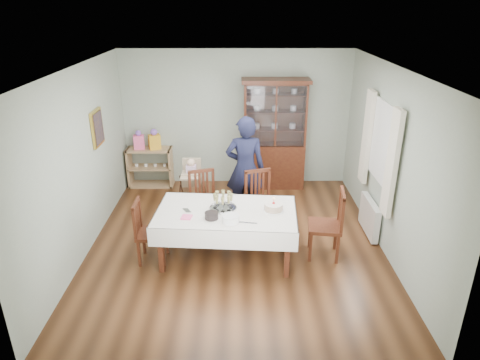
{
  "coord_description": "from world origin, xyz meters",
  "views": [
    {
      "loc": [
        0.03,
        -5.83,
        3.54
      ],
      "look_at": [
        0.06,
        0.2,
        0.99
      ],
      "focal_mm": 32.0,
      "sensor_mm": 36.0,
      "label": 1
    }
  ],
  "objects_px": {
    "dining_table": "(226,234)",
    "high_chair": "(192,191)",
    "gift_bag_pink": "(139,141)",
    "chair_far_right": "(261,215)",
    "chair_far_left": "(205,214)",
    "woman": "(245,168)",
    "gift_bag_orange": "(154,140)",
    "china_cabinet": "(274,133)",
    "sideboard": "(150,167)",
    "champagne_tray": "(223,204)",
    "chair_end_left": "(152,243)",
    "birthday_cake": "(274,207)",
    "chair_end_right": "(325,237)"
  },
  "relations": [
    {
      "from": "chair_far_left",
      "to": "chair_end_left",
      "type": "distance_m",
      "value": 1.12
    },
    {
      "from": "china_cabinet",
      "to": "gift_bag_pink",
      "type": "distance_m",
      "value": 2.68
    },
    {
      "from": "sideboard",
      "to": "birthday_cake",
      "type": "xyz_separation_m",
      "value": [
        2.29,
        -2.66,
        0.42
      ]
    },
    {
      "from": "gift_bag_pink",
      "to": "chair_far_right",
      "type": "bearing_deg",
      "value": -39.06
    },
    {
      "from": "dining_table",
      "to": "china_cabinet",
      "type": "relative_size",
      "value": 0.96
    },
    {
      "from": "chair_far_right",
      "to": "birthday_cake",
      "type": "relative_size",
      "value": 3.37
    },
    {
      "from": "china_cabinet",
      "to": "chair_far_right",
      "type": "height_order",
      "value": "china_cabinet"
    },
    {
      "from": "sideboard",
      "to": "chair_end_left",
      "type": "relative_size",
      "value": 0.96
    },
    {
      "from": "chair_far_left",
      "to": "chair_end_right",
      "type": "height_order",
      "value": "chair_end_right"
    },
    {
      "from": "chair_far_left",
      "to": "woman",
      "type": "bearing_deg",
      "value": 19.36
    },
    {
      "from": "dining_table",
      "to": "china_cabinet",
      "type": "xyz_separation_m",
      "value": [
        0.89,
        2.64,
        0.74
      ]
    },
    {
      "from": "sideboard",
      "to": "high_chair",
      "type": "height_order",
      "value": "high_chair"
    },
    {
      "from": "sideboard",
      "to": "chair_far_left",
      "type": "bearing_deg",
      "value": -56.44
    },
    {
      "from": "birthday_cake",
      "to": "chair_far_left",
      "type": "bearing_deg",
      "value": 142.97
    },
    {
      "from": "high_chair",
      "to": "gift_bag_pink",
      "type": "xyz_separation_m",
      "value": [
        -1.14,
        1.12,
        0.58
      ]
    },
    {
      "from": "china_cabinet",
      "to": "chair_far_left",
      "type": "height_order",
      "value": "china_cabinet"
    },
    {
      "from": "high_chair",
      "to": "birthday_cake",
      "type": "height_order",
      "value": "high_chair"
    },
    {
      "from": "dining_table",
      "to": "gift_bag_orange",
      "type": "xyz_separation_m",
      "value": [
        -1.48,
        2.64,
        0.6
      ]
    },
    {
      "from": "chair_far_right",
      "to": "china_cabinet",
      "type": "bearing_deg",
      "value": 62.53
    },
    {
      "from": "dining_table",
      "to": "chair_far_right",
      "type": "height_order",
      "value": "chair_far_right"
    },
    {
      "from": "birthday_cake",
      "to": "gift_bag_pink",
      "type": "relative_size",
      "value": 0.8
    },
    {
      "from": "chair_far_left",
      "to": "champagne_tray",
      "type": "relative_size",
      "value": 2.56
    },
    {
      "from": "sideboard",
      "to": "woman",
      "type": "xyz_separation_m",
      "value": [
        1.9,
        -1.37,
        0.51
      ]
    },
    {
      "from": "chair_end_right",
      "to": "birthday_cake",
      "type": "height_order",
      "value": "chair_end_right"
    },
    {
      "from": "sideboard",
      "to": "chair_far_right",
      "type": "xyz_separation_m",
      "value": [
        2.15,
        -1.91,
        -0.1
      ]
    },
    {
      "from": "chair_end_right",
      "to": "champagne_tray",
      "type": "relative_size",
      "value": 2.67
    },
    {
      "from": "china_cabinet",
      "to": "sideboard",
      "type": "height_order",
      "value": "china_cabinet"
    },
    {
      "from": "china_cabinet",
      "to": "chair_end_left",
      "type": "relative_size",
      "value": 2.31
    },
    {
      "from": "china_cabinet",
      "to": "gift_bag_orange",
      "type": "distance_m",
      "value": 2.37
    },
    {
      "from": "champagne_tray",
      "to": "dining_table",
      "type": "bearing_deg",
      "value": -57.36
    },
    {
      "from": "dining_table",
      "to": "gift_bag_pink",
      "type": "bearing_deg",
      "value": 124.12
    },
    {
      "from": "china_cabinet",
      "to": "gift_bag_orange",
      "type": "relative_size",
      "value": 5.3
    },
    {
      "from": "dining_table",
      "to": "sideboard",
      "type": "xyz_separation_m",
      "value": [
        -1.61,
        2.66,
        0.02
      ]
    },
    {
      "from": "chair_far_left",
      "to": "woman",
      "type": "relative_size",
      "value": 0.56
    },
    {
      "from": "chair_far_right",
      "to": "chair_end_left",
      "type": "distance_m",
      "value": 1.83
    },
    {
      "from": "dining_table",
      "to": "woman",
      "type": "height_order",
      "value": "woman"
    },
    {
      "from": "china_cabinet",
      "to": "woman",
      "type": "bearing_deg",
      "value": -113.87
    },
    {
      "from": "chair_far_right",
      "to": "high_chair",
      "type": "relative_size",
      "value": 1.03
    },
    {
      "from": "chair_end_left",
      "to": "gift_bag_orange",
      "type": "height_order",
      "value": "gift_bag_orange"
    },
    {
      "from": "chair_end_left",
      "to": "gift_bag_orange",
      "type": "xyz_separation_m",
      "value": [
        -0.39,
        2.72,
        0.7
      ]
    },
    {
      "from": "gift_bag_orange",
      "to": "gift_bag_pink",
      "type": "bearing_deg",
      "value": 180.0
    },
    {
      "from": "gift_bag_orange",
      "to": "birthday_cake",
      "type": "bearing_deg",
      "value": -50.74
    },
    {
      "from": "chair_far_right",
      "to": "champagne_tray",
      "type": "height_order",
      "value": "chair_far_right"
    },
    {
      "from": "dining_table",
      "to": "woman",
      "type": "xyz_separation_m",
      "value": [
        0.29,
        1.29,
        0.52
      ]
    },
    {
      "from": "dining_table",
      "to": "high_chair",
      "type": "height_order",
      "value": "high_chair"
    },
    {
      "from": "china_cabinet",
      "to": "chair_end_right",
      "type": "xyz_separation_m",
      "value": [
        0.57,
        -2.61,
        -0.81
      ]
    },
    {
      "from": "champagne_tray",
      "to": "gift_bag_pink",
      "type": "height_order",
      "value": "gift_bag_pink"
    },
    {
      "from": "chair_end_left",
      "to": "chair_end_right",
      "type": "height_order",
      "value": "chair_end_right"
    },
    {
      "from": "birthday_cake",
      "to": "gift_bag_pink",
      "type": "xyz_separation_m",
      "value": [
        -2.47,
        2.64,
        0.15
      ]
    },
    {
      "from": "dining_table",
      "to": "champagne_tray",
      "type": "relative_size",
      "value": 5.27
    }
  ]
}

